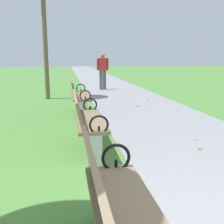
{
  "coord_description": "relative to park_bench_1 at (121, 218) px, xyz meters",
  "views": [
    {
      "loc": [
        -0.82,
        -1.62,
        1.49
      ],
      "look_at": [
        -0.05,
        2.83,
        0.55
      ],
      "focal_mm": 42.94,
      "sensor_mm": 36.0,
      "label": 1
    }
  ],
  "objects": [
    {
      "name": "park_bench_2",
      "position": [
        0.0,
        2.73,
        0.0
      ],
      "size": [
        0.49,
        1.61,
        0.9
      ],
      "color": "#7A664C",
      "rests_on": "ground"
    },
    {
      "name": "paved_walkway",
      "position": [
        1.88,
        18.13,
        -0.48
      ],
      "size": [
        2.75,
        44.0,
        0.02
      ],
      "primitive_type": "cube",
      "color": "gray",
      "rests_on": "ground"
    },
    {
      "name": "park_bench_1",
      "position": [
        0.0,
        0.0,
        0.0
      ],
      "size": [
        0.48,
        1.6,
        0.9
      ],
      "color": "#7A664C",
      "rests_on": "ground"
    },
    {
      "name": "park_bench_3",
      "position": [
        0.0,
        5.49,
        0.0
      ],
      "size": [
        0.49,
        1.61,
        0.9
      ],
      "color": "#7A664C",
      "rests_on": "ground"
    },
    {
      "name": "scattered_leaves",
      "position": [
        1.38,
        5.1,
        -0.47
      ],
      "size": [
        4.14,
        7.48,
        0.02
      ],
      "color": "#93511E",
      "rests_on": "ground"
    },
    {
      "name": "pedestrian_walking",
      "position": [
        1.33,
        10.54,
        0.44
      ],
      "size": [
        0.53,
        0.24,
        1.62
      ],
      "color": "#4C4C56",
      "rests_on": "paved_walkway"
    }
  ]
}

